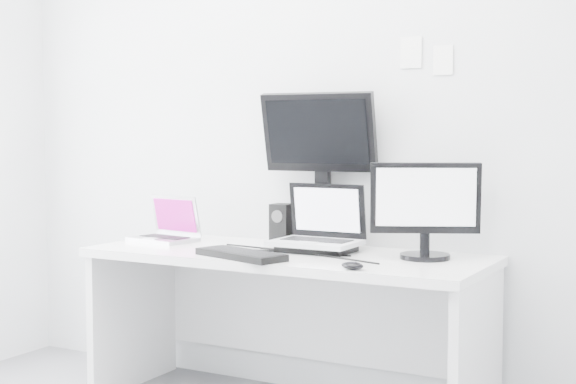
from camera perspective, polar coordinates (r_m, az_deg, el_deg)
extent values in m
plane|color=silver|center=(3.97, 2.32, 5.38)|extent=(3.60, 0.00, 3.60)
cube|color=white|center=(3.77, -0.12, -9.65)|extent=(1.80, 0.70, 0.73)
cube|color=silver|center=(4.10, -8.63, -1.76)|extent=(0.34, 0.28, 0.23)
cube|color=black|center=(4.00, -0.41, -2.17)|extent=(0.13, 0.13, 0.19)
cube|color=silver|center=(3.68, 1.89, -1.75)|extent=(0.37, 0.29, 0.31)
cube|color=black|center=(3.89, 2.25, 1.71)|extent=(0.56, 0.25, 0.74)
cube|color=black|center=(3.52, 9.43, -1.16)|extent=(0.51, 0.39, 0.42)
cube|color=black|center=(3.53, -3.26, -4.32)|extent=(0.46, 0.28, 0.03)
ellipsoid|color=black|center=(3.23, 4.45, -5.07)|extent=(0.11, 0.08, 0.03)
cube|color=white|center=(3.81, 8.46, 9.47)|extent=(0.10, 0.00, 0.14)
cube|color=white|center=(3.75, 10.63, 8.91)|extent=(0.09, 0.00, 0.13)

